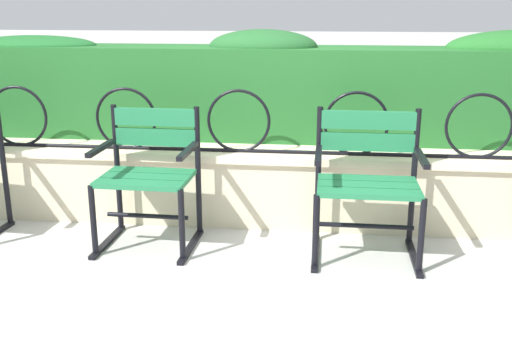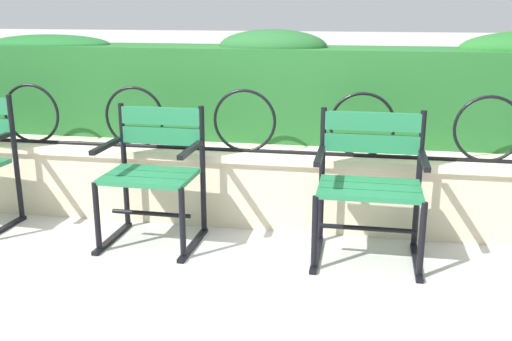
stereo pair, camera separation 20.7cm
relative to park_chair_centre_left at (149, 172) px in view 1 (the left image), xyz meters
name	(u,v)px [view 1 (the left image)]	position (x,y,z in m)	size (l,w,h in m)	color
ground_plane	(254,266)	(0.69, -0.30, -0.46)	(60.00, 60.00, 0.00)	#B7B5AF
stone_wall	(267,186)	(0.69, 0.44, -0.20)	(6.32, 0.41, 0.51)	beige
iron_arch_fence	(242,125)	(0.53, 0.37, 0.24)	(5.80, 0.02, 0.42)	black
hedge_row	(280,87)	(0.73, 0.88, 0.42)	(6.19, 0.52, 0.78)	#236028
park_chair_centre_left	(149,172)	(0.00, 0.00, 0.00)	(0.59, 0.53, 0.84)	#237547
park_chair_centre_right	(367,179)	(1.32, -0.02, 0.01)	(0.62, 0.52, 0.86)	#237547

